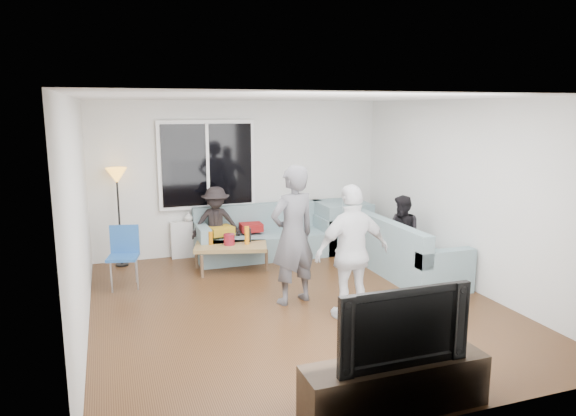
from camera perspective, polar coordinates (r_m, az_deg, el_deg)
name	(u,v)px	position (r m, az deg, el deg)	size (l,w,h in m)	color
floor	(296,306)	(6.84, 0.88, -10.63)	(5.00, 5.50, 0.04)	#56351C
ceiling	(297,96)	(6.37, 0.95, 12.06)	(5.00, 5.50, 0.04)	white
wall_back	(241,177)	(9.09, -5.11, 3.33)	(5.00, 0.04, 2.60)	silver
wall_front	(424,270)	(4.06, 14.57, -6.52)	(5.00, 0.04, 2.60)	silver
wall_left	(78,219)	(6.10, -21.91, -1.16)	(0.04, 5.50, 2.60)	silver
wall_right	(466,194)	(7.70, 18.81, 1.42)	(0.04, 5.50, 2.60)	silver
window_frame	(207,165)	(8.86, -8.79, 4.68)	(1.62, 0.06, 1.47)	white
window_glass	(208,165)	(8.82, -8.74, 4.65)	(1.50, 0.02, 1.35)	black
window_mullion	(208,165)	(8.81, -8.73, 4.65)	(0.05, 0.03, 1.35)	white
radiator	(210,237)	(9.04, -8.51, -3.18)	(1.30, 0.12, 0.62)	silver
potted_plant	(219,208)	(8.93, -7.54, -0.02)	(0.21, 0.17, 0.39)	#28642C
vase	(188,217)	(8.87, -10.78, -0.95)	(0.15, 0.15, 0.16)	silver
sofa_back_section	(265,232)	(8.85, -2.55, -2.61)	(2.30, 0.85, 0.85)	slate
sofa_right_section	(409,247)	(8.08, 13.00, -4.20)	(0.85, 2.00, 0.85)	slate
sofa_corner	(342,226)	(9.34, 5.85, -1.93)	(0.85, 0.85, 0.85)	slate
cushion_yellow	(221,231)	(8.63, -7.34, -2.46)	(0.38, 0.32, 0.14)	gold
cushion_red	(251,227)	(8.83, -4.03, -2.09)	(0.36, 0.30, 0.13)	maroon
coffee_table	(231,257)	(8.23, -6.21, -5.34)	(1.10, 0.60, 0.40)	#9C814B
pitcher	(229,239)	(8.15, -6.42, -3.42)	(0.17, 0.17, 0.17)	maroon
side_chair	(123,258)	(7.67, -17.50, -5.20)	(0.40, 0.40, 0.86)	#2558A1
floor_lamp	(119,218)	(8.66, -17.89, -1.03)	(0.32, 0.32, 1.56)	#FFA630
player_left	(293,235)	(6.66, 0.55, -2.97)	(0.65, 0.43, 1.79)	#4F4E54
player_right	(352,253)	(6.22, 7.00, -4.86)	(0.95, 0.40, 1.62)	silver
spectator_right	(403,234)	(8.19, 12.36, -2.78)	(0.57, 0.45, 1.18)	black
spectator_back	(216,224)	(8.64, -7.83, -1.74)	(0.80, 0.46, 1.23)	black
tv_console	(395,386)	(4.68, 11.54, -18.40)	(1.60, 0.40, 0.44)	#302318
television	(397,323)	(4.43, 11.82, -12.16)	(1.15, 0.15, 0.66)	black
bottle_d	(247,235)	(8.15, -4.49, -2.98)	(0.07, 0.07, 0.28)	orange
bottle_e	(249,235)	(8.29, -4.27, -2.95)	(0.07, 0.07, 0.22)	black
bottle_a	(211,238)	(8.20, -8.41, -3.24)	(0.07, 0.07, 0.21)	#B8660A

